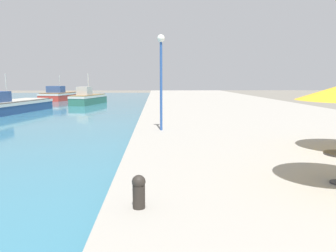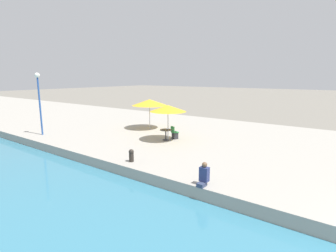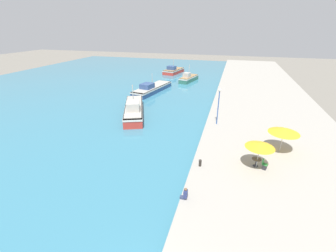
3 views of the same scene
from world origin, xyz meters
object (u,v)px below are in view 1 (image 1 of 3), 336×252
(mooring_bollard, at_px, (139,191))
(lamppost, at_px, (161,66))
(fishing_boat_distant, at_px, (60,95))
(fishing_boat_far, at_px, (88,98))
(fishing_boat_mid, at_px, (6,106))

(mooring_bollard, distance_m, lamppost, 10.19)
(fishing_boat_distant, height_order, mooring_bollard, fishing_boat_distant)
(fishing_boat_far, relative_size, mooring_bollard, 10.70)
(fishing_boat_distant, height_order, lamppost, lamppost)
(fishing_boat_mid, xyz_separation_m, mooring_bollard, (12.99, -23.56, 0.18))
(fishing_boat_distant, distance_m, mooring_bollard, 45.15)
(fishing_boat_far, distance_m, fishing_boat_distant, 10.39)
(fishing_boat_far, xyz_separation_m, lamppost, (8.51, -24.63, 2.87))
(mooring_bollard, bearing_deg, fishing_boat_mid, 118.88)
(fishing_boat_mid, height_order, fishing_boat_distant, fishing_boat_distant)
(fishing_boat_far, height_order, mooring_bollard, fishing_boat_far)
(fishing_boat_mid, distance_m, fishing_boat_distant, 19.44)
(lamppost, bearing_deg, fishing_boat_distant, 113.49)
(mooring_bollard, relative_size, lamppost, 0.14)
(fishing_boat_distant, relative_size, mooring_bollard, 11.86)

